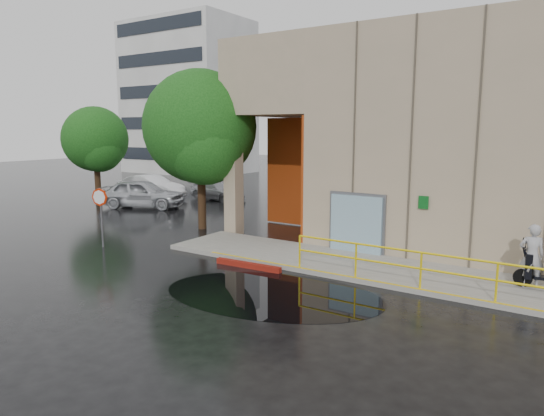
{
  "coord_description": "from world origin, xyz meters",
  "views": [
    {
      "loc": [
        6.87,
        -9.72,
        4.46
      ],
      "look_at": [
        -1.44,
        3.0,
        1.97
      ],
      "focal_mm": 32.0,
      "sensor_mm": 36.0,
      "label": 1
    }
  ],
  "objects": [
    {
      "name": "puddle",
      "position": [
        -0.04,
        0.86,
        0.0
      ],
      "size": [
        6.79,
        5.02,
        0.01
      ],
      "primitive_type": "cube",
      "rotation": [
        0.0,
        0.0,
        0.22
      ],
      "color": "black",
      "rests_on": "ground"
    },
    {
      "name": "car_c",
      "position": [
        -12.69,
        13.88,
        0.58
      ],
      "size": [
        4.17,
        2.08,
        1.16
      ],
      "primitive_type": "imported",
      "rotation": [
        0.0,
        0.0,
        1.46
      ],
      "color": "#A0A1A7",
      "rests_on": "ground"
    },
    {
      "name": "car_a",
      "position": [
        -14.3,
        9.09,
        0.82
      ],
      "size": [
        5.17,
        3.71,
        1.63
      ],
      "primitive_type": "imported",
      "rotation": [
        0.0,
        0.0,
        1.99
      ],
      "color": "silver",
      "rests_on": "ground"
    },
    {
      "name": "building",
      "position": [
        5.1,
        10.98,
        4.21
      ],
      "size": [
        20.0,
        10.17,
        8.0
      ],
      "color": "gray",
      "rests_on": "ground"
    },
    {
      "name": "distant_building",
      "position": [
        -28.0,
        27.98,
        7.5
      ],
      "size": [
        12.0,
        8.08,
        15.0
      ],
      "color": "#B3B3AE",
      "rests_on": "ground"
    },
    {
      "name": "tree_near",
      "position": [
        -7.35,
        6.41,
        4.35
      ],
      "size": [
        4.96,
        4.96,
        7.02
      ],
      "rotation": [
        0.0,
        0.0,
        -0.02
      ],
      "color": "black",
      "rests_on": "ground"
    },
    {
      "name": "guardrail",
      "position": [
        4.25,
        3.15,
        0.68
      ],
      "size": [
        9.56,
        0.06,
        1.03
      ],
      "color": "yellow",
      "rests_on": "sidewalk"
    },
    {
      "name": "red_curb",
      "position": [
        -2.08,
        2.57,
        0.09
      ],
      "size": [
        2.41,
        0.3,
        0.18
      ],
      "primitive_type": "cube",
      "rotation": [
        0.0,
        0.0,
        0.05
      ],
      "color": "maroon",
      "rests_on": "ground"
    },
    {
      "name": "stop_sign",
      "position": [
        -8.38,
        1.8,
        1.67
      ],
      "size": [
        0.67,
        0.22,
        2.26
      ],
      "rotation": [
        0.0,
        0.0,
        -0.13
      ],
      "color": "slate",
      "rests_on": "ground"
    },
    {
      "name": "sidewalk",
      "position": [
        4.0,
        4.5,
        0.07
      ],
      "size": [
        20.0,
        3.0,
        0.15
      ],
      "primitive_type": "cube",
      "color": "gray",
      "rests_on": "ground"
    },
    {
      "name": "ground",
      "position": [
        0.0,
        0.0,
        0.0
      ],
      "size": [
        120.0,
        120.0,
        0.0
      ],
      "primitive_type": "plane",
      "color": "black",
      "rests_on": "ground"
    },
    {
      "name": "car_b",
      "position": [
        -16.61,
        11.97,
        0.75
      ],
      "size": [
        4.67,
        1.91,
        1.51
      ],
      "primitive_type": "imported",
      "rotation": [
        0.0,
        0.0,
        1.64
      ],
      "color": "white",
      "rests_on": "ground"
    },
    {
      "name": "tree_far",
      "position": [
        -17.86,
        8.94,
        3.69
      ],
      "size": [
        3.87,
        3.87,
        5.78
      ],
      "rotation": [
        0.0,
        0.0,
        0.43
      ],
      "color": "black",
      "rests_on": "ground"
    },
    {
      "name": "person",
      "position": [
        5.79,
        4.91,
        1.03
      ],
      "size": [
        0.75,
        0.61,
        1.77
      ],
      "primitive_type": "imported",
      "rotation": [
        0.0,
        0.0,
        3.46
      ],
      "color": "#A0A0A4",
      "rests_on": "sidewalk"
    }
  ]
}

